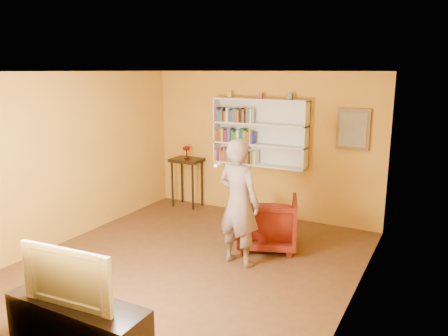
% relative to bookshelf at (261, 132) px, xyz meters
% --- Properties ---
extents(room_shell, '(5.30, 5.80, 2.88)m').
position_rel_bookshelf_xyz_m(room_shell, '(0.00, -2.41, -0.58)').
color(room_shell, '#4A2D17').
rests_on(room_shell, ground).
extents(bookshelf, '(1.80, 0.29, 1.23)m').
position_rel_bookshelf_xyz_m(bookshelf, '(0.00, 0.00, 0.00)').
color(bookshelf, silver).
rests_on(bookshelf, room_shell).
extents(books_row_lower, '(0.84, 0.19, 0.27)m').
position_rel_bookshelf_xyz_m(books_row_lower, '(-0.44, -0.11, -0.46)').
color(books_row_lower, '#C35627').
rests_on(books_row_lower, bookshelf).
extents(books_row_middle, '(0.78, 0.19, 0.27)m').
position_rel_bookshelf_xyz_m(books_row_middle, '(-0.47, -0.11, -0.08)').
color(books_row_middle, '#99491B').
rests_on(books_row_middle, bookshelf).
extents(books_row_upper, '(0.74, 0.19, 0.27)m').
position_rel_bookshelf_xyz_m(books_row_upper, '(-0.48, -0.11, 0.30)').
color(books_row_upper, '#60256F').
rests_on(books_row_upper, bookshelf).
extents(ornament_left, '(0.07, 0.07, 0.10)m').
position_rel_bookshelf_xyz_m(ornament_left, '(-0.61, -0.06, 0.67)').
color(ornament_left, gold).
rests_on(ornament_left, bookshelf).
extents(ornament_centre, '(0.07, 0.07, 0.10)m').
position_rel_bookshelf_xyz_m(ornament_centre, '(0.01, -0.06, 0.67)').
color(ornament_centre, '#A43641').
rests_on(ornament_centre, bookshelf).
extents(ornament_right, '(0.08, 0.08, 0.11)m').
position_rel_bookshelf_xyz_m(ornament_right, '(0.56, -0.06, 0.68)').
color(ornament_right, '#495D7A').
rests_on(ornament_right, bookshelf).
extents(framed_painting, '(0.55, 0.05, 0.70)m').
position_rel_bookshelf_xyz_m(framed_painting, '(1.65, 0.05, 0.16)').
color(framed_painting, brown).
rests_on(framed_painting, room_shell).
extents(console_table, '(0.60, 0.46, 0.99)m').
position_rel_bookshelf_xyz_m(console_table, '(-1.53, -0.16, -0.78)').
color(console_table, black).
rests_on(console_table, ground).
extents(ruby_lustre, '(0.16, 0.16, 0.25)m').
position_rel_bookshelf_xyz_m(ruby_lustre, '(-1.53, -0.16, -0.42)').
color(ruby_lustre, maroon).
rests_on(ruby_lustre, console_table).
extents(armchair, '(1.13, 1.14, 0.82)m').
position_rel_bookshelf_xyz_m(armchair, '(0.74, -1.37, -1.19)').
color(armchair, '#490805').
rests_on(armchair, ground).
extents(person, '(0.73, 0.55, 1.82)m').
position_rel_bookshelf_xyz_m(person, '(0.59, -2.12, -0.68)').
color(person, '#6A564D').
rests_on(person, ground).
extents(game_remote, '(0.04, 0.15, 0.04)m').
position_rel_bookshelf_xyz_m(game_remote, '(0.46, -2.48, -0.09)').
color(game_remote, white).
rests_on(game_remote, person).
extents(tv_cabinet, '(1.51, 0.45, 0.54)m').
position_rel_bookshelf_xyz_m(tv_cabinet, '(0.10, -4.66, -1.32)').
color(tv_cabinet, black).
rests_on(tv_cabinet, ground).
extents(television, '(1.03, 0.21, 0.59)m').
position_rel_bookshelf_xyz_m(television, '(0.10, -4.66, -0.76)').
color(television, black).
rests_on(television, tv_cabinet).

